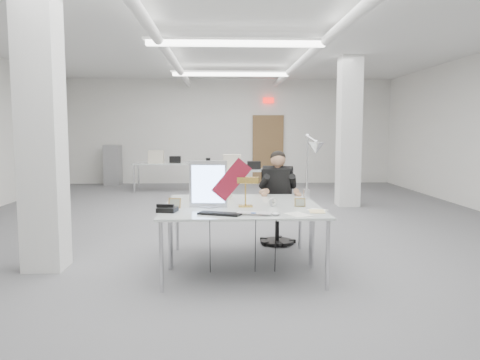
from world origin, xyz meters
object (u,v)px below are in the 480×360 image
object	(u,v)px
seated_person	(278,182)
office_chair	(277,208)
bankers_lamp	(245,193)
desk_phone	(167,210)
monitor	(208,184)
architect_lamp	(311,162)
laptop	(253,214)
beige_monitor	(215,185)
desk_main	(243,212)

from	to	relation	value
seated_person	office_chair	bearing A→B (deg)	106.59
bankers_lamp	desk_phone	world-z (taller)	bankers_lamp
monitor	bankers_lamp	xyz separation A→B (m)	(0.42, 0.01, -0.11)
bankers_lamp	architect_lamp	world-z (taller)	architect_lamp
laptop	beige_monitor	xyz separation A→B (m)	(-0.41, 1.22, 0.16)
desk_main	architect_lamp	distance (m)	1.17
office_chair	seated_person	world-z (taller)	seated_person
beige_monitor	architect_lamp	size ratio (longest dim) A/B	0.39
laptop	architect_lamp	bearing A→B (deg)	64.55
laptop	bankers_lamp	bearing A→B (deg)	109.61
bankers_lamp	laptop	bearing A→B (deg)	-76.54
office_chair	beige_monitor	bearing A→B (deg)	-126.67
bankers_lamp	desk_phone	bearing A→B (deg)	-151.99
desk_main	bankers_lamp	xyz separation A→B (m)	(0.04, 0.30, 0.17)
monitor	beige_monitor	size ratio (longest dim) A/B	1.42
office_chair	beige_monitor	size ratio (longest dim) A/B	2.77
monitor	architect_lamp	world-z (taller)	architect_lamp
desk_phone	beige_monitor	world-z (taller)	beige_monitor
desk_phone	beige_monitor	xyz separation A→B (m)	(0.50, 0.95, 0.15)
office_chair	monitor	distance (m)	1.69
architect_lamp	seated_person	bearing A→B (deg)	116.91
monitor	laptop	world-z (taller)	monitor
office_chair	bankers_lamp	bearing A→B (deg)	-95.31
laptop	desk_phone	size ratio (longest dim) A/B	1.78
monitor	beige_monitor	bearing A→B (deg)	88.74
seated_person	architect_lamp	bearing A→B (deg)	-55.87
bankers_lamp	monitor	bearing A→B (deg)	-170.16
monitor	architect_lamp	xyz separation A→B (m)	(1.23, 0.35, 0.22)
office_chair	monitor	bearing A→B (deg)	-109.19
desk_main	monitor	size ratio (longest dim) A/B	3.38
office_chair	architect_lamp	size ratio (longest dim) A/B	1.07
office_chair	seated_person	xyz separation A→B (m)	(0.00, -0.05, 0.38)
office_chair	bankers_lamp	size ratio (longest dim) A/B	3.25
desk_main	laptop	distance (m)	0.29
monitor	laptop	xyz separation A→B (m)	(0.48, -0.56, -0.25)
desk_main	bankers_lamp	distance (m)	0.35
monitor	laptop	distance (m)	0.78
desk_phone	architect_lamp	world-z (taller)	architect_lamp
architect_lamp	monitor	bearing A→B (deg)	-154.87
desk_main	seated_person	bearing A→B (deg)	70.11
office_chair	seated_person	size ratio (longest dim) A/B	1.24
beige_monitor	architect_lamp	distance (m)	1.25
desk_main	bankers_lamp	world-z (taller)	bankers_lamp
monitor	architect_lamp	size ratio (longest dim) A/B	0.55
architect_lamp	beige_monitor	bearing A→B (deg)	174.70
seated_person	beige_monitor	world-z (taller)	seated_person
seated_person	architect_lamp	xyz separation A→B (m)	(0.29, -0.91, 0.34)
desk_main	desk_phone	xyz separation A→B (m)	(-0.82, -0.01, 0.04)
bankers_lamp	office_chair	bearing A→B (deg)	76.24
desk_phone	beige_monitor	distance (m)	1.08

